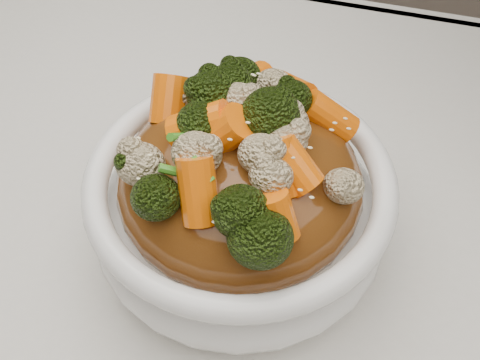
% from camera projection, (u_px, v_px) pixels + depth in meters
% --- Properties ---
extents(tablecloth, '(1.20, 0.80, 0.04)m').
position_uv_depth(tablecloth, '(201.00, 268.00, 0.47)').
color(tablecloth, silver).
rests_on(tablecloth, dining_table).
extents(bowl, '(0.23, 0.23, 0.09)m').
position_uv_depth(bowl, '(240.00, 209.00, 0.43)').
color(bowl, white).
rests_on(bowl, tablecloth).
extents(sauce_base, '(0.19, 0.19, 0.10)m').
position_uv_depth(sauce_base, '(240.00, 183.00, 0.40)').
color(sauce_base, '#5C310F').
rests_on(sauce_base, bowl).
extents(carrots, '(0.19, 0.19, 0.05)m').
position_uv_depth(carrots, '(240.00, 117.00, 0.36)').
color(carrots, orange).
rests_on(carrots, sauce_base).
extents(broccoli, '(0.19, 0.19, 0.05)m').
position_uv_depth(broccoli, '(240.00, 119.00, 0.36)').
color(broccoli, black).
rests_on(broccoli, sauce_base).
extents(cauliflower, '(0.19, 0.19, 0.04)m').
position_uv_depth(cauliflower, '(240.00, 121.00, 0.36)').
color(cauliflower, beige).
rests_on(cauliflower, sauce_base).
extents(scallions, '(0.14, 0.14, 0.02)m').
position_uv_depth(scallions, '(240.00, 116.00, 0.35)').
color(scallions, '#38841E').
rests_on(scallions, sauce_base).
extents(sesame_seeds, '(0.17, 0.17, 0.01)m').
position_uv_depth(sesame_seeds, '(240.00, 116.00, 0.35)').
color(sesame_seeds, beige).
rests_on(sesame_seeds, sauce_base).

